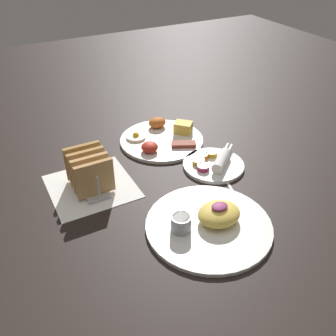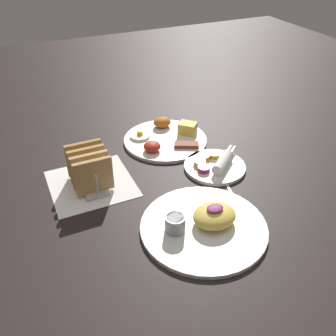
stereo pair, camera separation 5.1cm
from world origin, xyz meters
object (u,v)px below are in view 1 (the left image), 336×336
at_px(plate_condiments, 214,163).
at_px(plate_foreground, 209,222).
at_px(toast_rack, 89,171).
at_px(plate_breakfast, 162,138).

height_order(plate_condiments, plate_foreground, plate_foreground).
bearing_deg(plate_condiments, plate_foreground, -126.07).
bearing_deg(plate_foreground, plate_condiments, 53.93).
bearing_deg(toast_rack, plate_condiments, -12.05).
xyz_separation_m(plate_condiments, plate_foreground, (-0.15, -0.21, 0.00)).
bearing_deg(toast_rack, plate_foreground, -55.04).
bearing_deg(plate_breakfast, plate_foreground, -101.73).
bearing_deg(toast_rack, plate_breakfast, 24.74).
bearing_deg(plate_foreground, plate_breakfast, 78.27).
xyz_separation_m(plate_condiments, toast_rack, (-0.35, 0.07, 0.04)).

